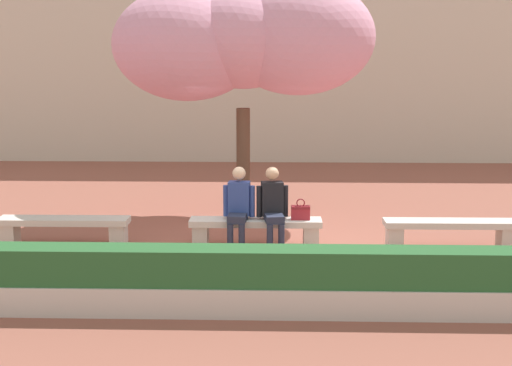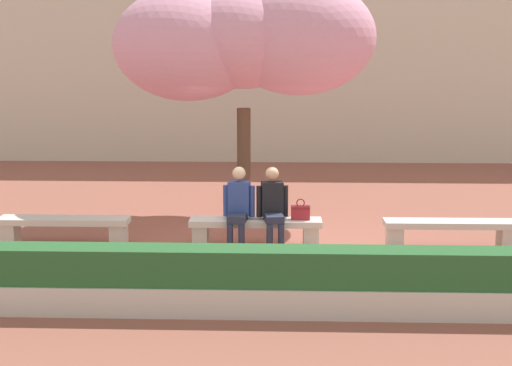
% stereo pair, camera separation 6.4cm
% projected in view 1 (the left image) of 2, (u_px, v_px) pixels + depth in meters
% --- Properties ---
extents(ground_plane, '(100.00, 100.00, 0.00)m').
position_uv_depth(ground_plane, '(256.00, 246.00, 11.46)').
color(ground_plane, '#8E5142').
extents(building_facade, '(28.00, 4.00, 7.20)m').
position_uv_depth(building_facade, '(267.00, 35.00, 21.58)').
color(building_facade, beige).
rests_on(building_facade, ground).
extents(stone_bench_west_end, '(2.11, 0.43, 0.45)m').
position_uv_depth(stone_bench_west_end, '(64.00, 226.00, 11.49)').
color(stone_bench_west_end, beige).
rests_on(stone_bench_west_end, ground).
extents(stone_bench_near_west, '(2.11, 0.43, 0.45)m').
position_uv_depth(stone_bench_near_west, '(256.00, 227.00, 11.40)').
color(stone_bench_near_west, beige).
rests_on(stone_bench_near_west, ground).
extents(stone_bench_center, '(2.11, 0.43, 0.45)m').
position_uv_depth(stone_bench_center, '(451.00, 229.00, 11.31)').
color(stone_bench_center, beige).
rests_on(stone_bench_center, ground).
extents(person_seated_left, '(0.51, 0.70, 1.29)m').
position_uv_depth(person_seated_left, '(238.00, 204.00, 11.29)').
color(person_seated_left, black).
rests_on(person_seated_left, ground).
extents(person_seated_right, '(0.51, 0.72, 1.29)m').
position_uv_depth(person_seated_right, '(273.00, 205.00, 11.27)').
color(person_seated_right, black).
rests_on(person_seated_right, ground).
extents(handbag, '(0.30, 0.15, 0.34)m').
position_uv_depth(handbag, '(301.00, 212.00, 11.33)').
color(handbag, '#A3232D').
rests_on(handbag, stone_bench_near_west).
extents(cherry_tree_main, '(4.78, 2.77, 4.38)m').
position_uv_depth(cherry_tree_main, '(241.00, 40.00, 12.97)').
color(cherry_tree_main, '#513828').
rests_on(cherry_tree_main, ground).
extents(planter_hedge_foreground, '(12.18, 0.50, 0.80)m').
position_uv_depth(planter_hedge_foreground, '(248.00, 282.00, 8.46)').
color(planter_hedge_foreground, beige).
rests_on(planter_hedge_foreground, ground).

